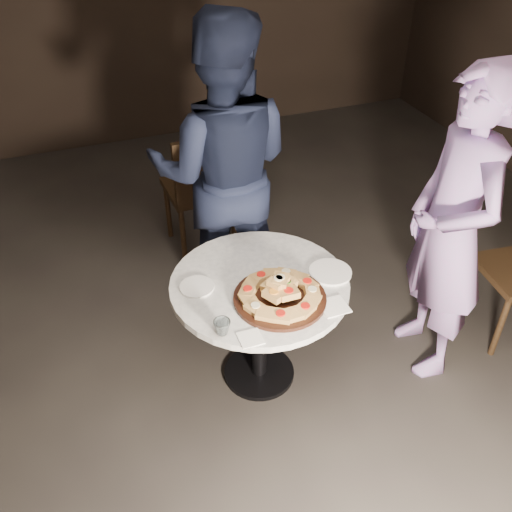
% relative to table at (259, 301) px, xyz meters
% --- Properties ---
extents(floor, '(7.00, 7.00, 0.00)m').
position_rel_table_xyz_m(floor, '(0.04, -0.14, -0.56)').
color(floor, black).
rests_on(floor, ground).
extents(table, '(1.11, 1.11, 0.68)m').
position_rel_table_xyz_m(table, '(0.00, 0.00, 0.00)').
color(table, black).
rests_on(table, ground).
extents(serving_board, '(0.56, 0.56, 0.02)m').
position_rel_table_xyz_m(serving_board, '(0.04, -0.16, 0.14)').
color(serving_board, black).
rests_on(serving_board, table).
extents(focaccia_pile, '(0.40, 0.41, 0.11)m').
position_rel_table_xyz_m(focaccia_pile, '(0.05, -0.16, 0.18)').
color(focaccia_pile, '#B58546').
rests_on(focaccia_pile, serving_board).
extents(plate_left, '(0.21, 0.21, 0.01)m').
position_rel_table_xyz_m(plate_left, '(-0.31, 0.07, 0.13)').
color(plate_left, white).
rests_on(plate_left, table).
extents(plate_right, '(0.29, 0.29, 0.01)m').
position_rel_table_xyz_m(plate_right, '(0.37, -0.06, 0.13)').
color(plate_right, white).
rests_on(plate_right, table).
extents(water_glass, '(0.10, 0.10, 0.07)m').
position_rel_table_xyz_m(water_glass, '(-0.29, -0.28, 0.16)').
color(water_glass, silver).
rests_on(water_glass, table).
extents(napkin_near, '(0.11, 0.11, 0.01)m').
position_rel_table_xyz_m(napkin_near, '(-0.18, -0.36, 0.13)').
color(napkin_near, white).
rests_on(napkin_near, table).
extents(napkin_far, '(0.13, 0.13, 0.01)m').
position_rel_table_xyz_m(napkin_far, '(0.27, -0.30, 0.13)').
color(napkin_far, white).
rests_on(napkin_far, table).
extents(chair_far, '(0.47, 0.49, 0.96)m').
position_rel_table_xyz_m(chair_far, '(0.06, 1.26, -0.00)').
color(chair_far, black).
rests_on(chair_far, ground).
extents(diner_navy, '(1.08, 0.97, 1.83)m').
position_rel_table_xyz_m(diner_navy, '(0.06, 0.75, 0.36)').
color(diner_navy, black).
rests_on(diner_navy, ground).
extents(diner_teal, '(0.51, 0.69, 1.74)m').
position_rel_table_xyz_m(diner_teal, '(0.97, -0.18, 0.32)').
color(diner_teal, '#8369A7').
rests_on(diner_teal, ground).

